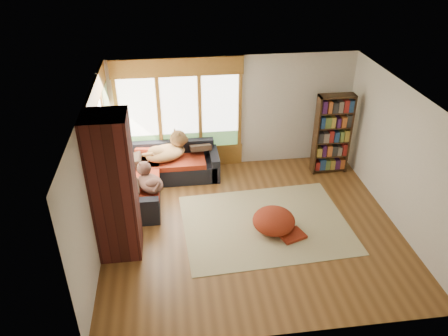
{
  "coord_description": "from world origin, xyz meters",
  "views": [
    {
      "loc": [
        -1.37,
        -6.52,
        5.2
      ],
      "look_at": [
        -0.45,
        0.66,
        0.95
      ],
      "focal_mm": 35.0,
      "sensor_mm": 36.0,
      "label": 1
    }
  ],
  "objects_px": {
    "pouf": "(274,220)",
    "dog_tan": "(168,146)",
    "brick_chimney": "(114,188)",
    "dog_brindle": "(148,177)",
    "sectional_sofa": "(149,174)",
    "area_rug": "(265,224)",
    "bookshelf": "(332,134)"
  },
  "relations": [
    {
      "from": "area_rug",
      "to": "dog_tan",
      "type": "height_order",
      "value": "dog_tan"
    },
    {
      "from": "brick_chimney",
      "to": "sectional_sofa",
      "type": "distance_m",
      "value": 2.32
    },
    {
      "from": "brick_chimney",
      "to": "pouf",
      "type": "xyz_separation_m",
      "value": [
        2.79,
        0.19,
        -1.07
      ]
    },
    {
      "from": "dog_tan",
      "to": "dog_brindle",
      "type": "distance_m",
      "value": 1.2
    },
    {
      "from": "brick_chimney",
      "to": "dog_tan",
      "type": "bearing_deg",
      "value": 68.91
    },
    {
      "from": "area_rug",
      "to": "dog_brindle",
      "type": "xyz_separation_m",
      "value": [
        -2.19,
        0.82,
        0.74
      ]
    },
    {
      "from": "brick_chimney",
      "to": "area_rug",
      "type": "height_order",
      "value": "brick_chimney"
    },
    {
      "from": "sectional_sofa",
      "to": "pouf",
      "type": "relative_size",
      "value": 2.75
    },
    {
      "from": "pouf",
      "to": "dog_tan",
      "type": "height_order",
      "value": "dog_tan"
    },
    {
      "from": "area_rug",
      "to": "bookshelf",
      "type": "xyz_separation_m",
      "value": [
        1.86,
        1.8,
        0.93
      ]
    },
    {
      "from": "dog_brindle",
      "to": "brick_chimney",
      "type": "bearing_deg",
      "value": 133.69
    },
    {
      "from": "area_rug",
      "to": "pouf",
      "type": "xyz_separation_m",
      "value": [
        0.11,
        -0.2,
        0.22
      ]
    },
    {
      "from": "area_rug",
      "to": "bookshelf",
      "type": "bearing_deg",
      "value": 44.12
    },
    {
      "from": "pouf",
      "to": "dog_brindle",
      "type": "bearing_deg",
      "value": 156.0
    },
    {
      "from": "sectional_sofa",
      "to": "pouf",
      "type": "distance_m",
      "value": 2.99
    },
    {
      "from": "brick_chimney",
      "to": "dog_tan",
      "type": "distance_m",
      "value": 2.55
    },
    {
      "from": "brick_chimney",
      "to": "dog_brindle",
      "type": "height_order",
      "value": "brick_chimney"
    },
    {
      "from": "area_rug",
      "to": "dog_brindle",
      "type": "bearing_deg",
      "value": 159.39
    },
    {
      "from": "dog_tan",
      "to": "brick_chimney",
      "type": "bearing_deg",
      "value": -135.56
    },
    {
      "from": "dog_brindle",
      "to": "pouf",
      "type": "bearing_deg",
      "value": -138.34
    },
    {
      "from": "pouf",
      "to": "brick_chimney",
      "type": "bearing_deg",
      "value": -176.08
    },
    {
      "from": "pouf",
      "to": "dog_tan",
      "type": "xyz_separation_m",
      "value": [
        -1.89,
        2.15,
        0.58
      ]
    },
    {
      "from": "brick_chimney",
      "to": "pouf",
      "type": "height_order",
      "value": "brick_chimney"
    },
    {
      "from": "bookshelf",
      "to": "dog_tan",
      "type": "height_order",
      "value": "bookshelf"
    },
    {
      "from": "sectional_sofa",
      "to": "area_rug",
      "type": "xyz_separation_m",
      "value": [
        2.24,
        -1.66,
        -0.3
      ]
    },
    {
      "from": "area_rug",
      "to": "pouf",
      "type": "height_order",
      "value": "pouf"
    },
    {
      "from": "bookshelf",
      "to": "dog_tan",
      "type": "bearing_deg",
      "value": 177.73
    },
    {
      "from": "area_rug",
      "to": "dog_tan",
      "type": "xyz_separation_m",
      "value": [
        -1.78,
        1.95,
        0.8
      ]
    },
    {
      "from": "dog_tan",
      "to": "sectional_sofa",
      "type": "bearing_deg",
      "value": -172.05
    },
    {
      "from": "sectional_sofa",
      "to": "bookshelf",
      "type": "height_order",
      "value": "bookshelf"
    },
    {
      "from": "sectional_sofa",
      "to": "pouf",
      "type": "height_order",
      "value": "sectional_sofa"
    },
    {
      "from": "sectional_sofa",
      "to": "dog_brindle",
      "type": "relative_size",
      "value": 2.59
    }
  ]
}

